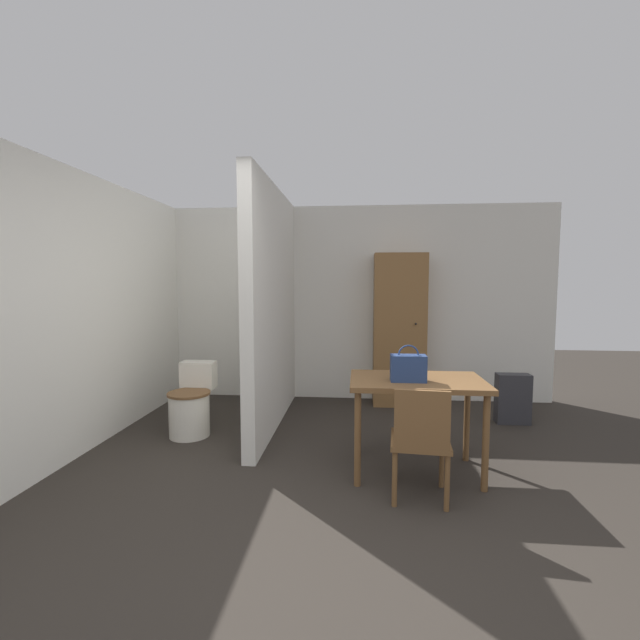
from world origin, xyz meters
TOP-DOWN VIEW (x-y plane):
  - ground_plane at (0.00, 0.00)m, footprint 16.00×16.00m
  - wall_back at (0.00, 3.57)m, footprint 5.39×0.12m
  - wall_left at (-2.25, 1.75)m, footprint 0.12×4.51m
  - partition_wall at (-0.67, 2.41)m, footprint 0.12×2.19m
  - dining_table at (0.70, 1.33)m, footprint 1.05×0.66m
  - wooden_chair at (0.67, 0.87)m, footprint 0.44×0.44m
  - toilet at (-1.43, 2.01)m, footprint 0.42×0.56m
  - handbag at (0.62, 1.24)m, footprint 0.27×0.14m
  - wooden_cabinet at (0.74, 3.29)m, footprint 0.63×0.41m
  - space_heater at (1.91, 2.65)m, footprint 0.35×0.16m

SIDE VIEW (x-z plane):
  - ground_plane at x=0.00m, z-range 0.00..0.00m
  - space_heater at x=1.91m, z-range 0.00..0.54m
  - toilet at x=-1.43m, z-range -0.06..0.64m
  - wooden_chair at x=0.67m, z-range 0.04..0.85m
  - dining_table at x=0.70m, z-range 0.28..1.04m
  - handbag at x=0.62m, z-range 0.73..1.01m
  - wooden_cabinet at x=0.74m, z-range 0.00..1.88m
  - wall_back at x=0.00m, z-range 0.00..2.50m
  - wall_left at x=-2.25m, z-range 0.00..2.50m
  - partition_wall at x=-0.67m, z-range 0.00..2.50m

